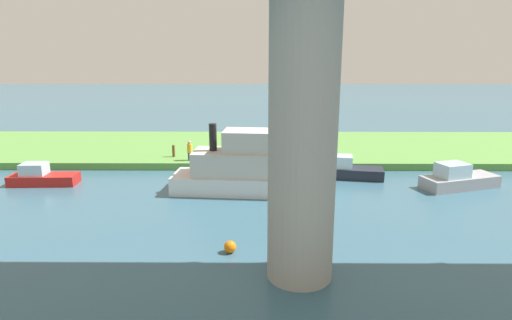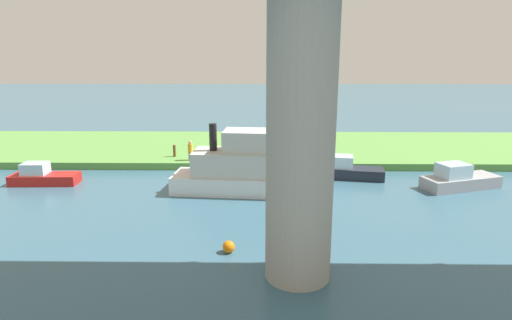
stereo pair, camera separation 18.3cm
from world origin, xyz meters
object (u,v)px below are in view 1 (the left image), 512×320
object	(u,v)px
bridge_pylon	(303,135)
motorboat_white	(245,167)
mooring_post	(174,151)
person_on_bank	(190,150)
pontoon_yellow	(458,179)
houseboat_blue	(346,170)
riverboat_paddlewheel	(42,177)
marker_buoy	(230,247)

from	to	relation	value
bridge_pylon	motorboat_white	size ratio (longest dim) A/B	1.31
bridge_pylon	mooring_post	xyz separation A→B (m)	(7.65, -16.24, -4.26)
mooring_post	bridge_pylon	bearing A→B (deg)	115.21
person_on_bank	pontoon_yellow	distance (m)	17.30
person_on_bank	houseboat_blue	xyz separation A→B (m)	(-10.45, 2.49, -0.69)
bridge_pylon	riverboat_paddlewheel	distance (m)	19.04
bridge_pylon	person_on_bank	bearing A→B (deg)	-67.44
person_on_bank	houseboat_blue	distance (m)	10.77
bridge_pylon	person_on_bank	distance (m)	16.91
houseboat_blue	marker_buoy	size ratio (longest dim) A/B	9.03
houseboat_blue	marker_buoy	world-z (taller)	houseboat_blue
riverboat_paddlewheel	houseboat_blue	xyz separation A→B (m)	(-18.90, -1.62, 0.04)
motorboat_white	riverboat_paddlewheel	distance (m)	12.60
bridge_pylon	pontoon_yellow	distance (m)	15.50
person_on_bank	riverboat_paddlewheel	bearing A→B (deg)	25.94
pontoon_yellow	marker_buoy	world-z (taller)	pontoon_yellow
mooring_post	pontoon_yellow	size ratio (longest dim) A/B	0.17
riverboat_paddlewheel	marker_buoy	size ratio (longest dim) A/B	8.06
person_on_bank	motorboat_white	xyz separation A→B (m)	(-4.04, 5.46, 0.27)
person_on_bank	marker_buoy	bearing A→B (deg)	105.40
riverboat_paddlewheel	marker_buoy	bearing A→B (deg)	142.72
motorboat_white	mooring_post	bearing A→B (deg)	-50.50
bridge_pylon	person_on_bank	world-z (taller)	bridge_pylon
mooring_post	marker_buoy	distance (m)	15.26
houseboat_blue	pontoon_yellow	bearing A→B (deg)	161.07
bridge_pylon	houseboat_blue	distance (m)	14.15
bridge_pylon	houseboat_blue	xyz separation A→B (m)	(-4.15, -12.69, -4.67)
bridge_pylon	pontoon_yellow	xyz separation A→B (m)	(-10.36, -10.56, -4.63)
motorboat_white	marker_buoy	bearing A→B (deg)	87.36
person_on_bank	houseboat_blue	bearing A→B (deg)	166.61
riverboat_paddlewheel	pontoon_yellow	bearing A→B (deg)	178.84
bridge_pylon	mooring_post	size ratio (longest dim) A/B	12.27
pontoon_yellow	houseboat_blue	bearing A→B (deg)	-18.93
pontoon_yellow	marker_buoy	distance (m)	15.65
motorboat_white	pontoon_yellow	size ratio (longest dim) A/B	1.61
pontoon_yellow	marker_buoy	size ratio (longest dim) A/B	9.85
riverboat_paddlewheel	mooring_post	bearing A→B (deg)	-143.95
bridge_pylon	mooring_post	bearing A→B (deg)	-64.79
pontoon_yellow	riverboat_paddlewheel	distance (m)	25.11
houseboat_blue	person_on_bank	bearing A→B (deg)	-13.39
pontoon_yellow	motorboat_white	bearing A→B (deg)	3.83
person_on_bank	motorboat_white	bearing A→B (deg)	126.46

